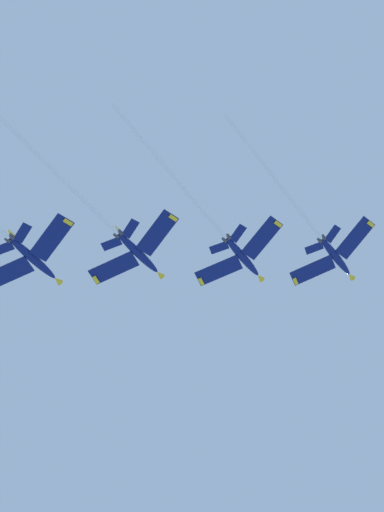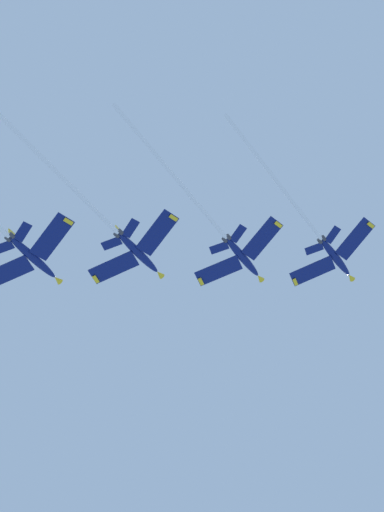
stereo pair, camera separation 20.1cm
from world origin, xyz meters
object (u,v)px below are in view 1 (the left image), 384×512
jet_second (222,233)px  jet_third (108,223)px  jet_lead (318,234)px  jet_fourth (0,229)px

jet_second → jet_third: size_ratio=0.96×
jet_lead → jet_second: (-4.58, 18.50, -4.45)m
jet_third → jet_fourth: 18.82m
jet_lead → jet_fourth: (-14.63, 56.32, -16.06)m
jet_second → jet_third: bearing=108.9°
jet_lead → jet_third: 41.62m
jet_fourth → jet_lead: bearing=-75.4°
jet_second → jet_fourth: (-10.05, 37.83, -11.61)m
jet_lead → jet_fourth: bearing=104.6°
jet_third → jet_fourth: bearing=100.2°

